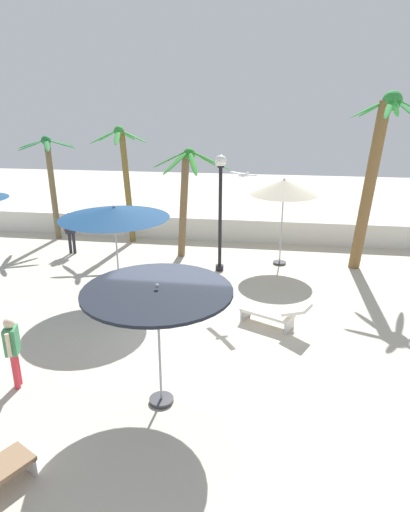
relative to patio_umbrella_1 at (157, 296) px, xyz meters
The scene contains 14 objects.
ground_plane 2.82m from the patio_umbrella_1, 85.05° to the left, with size 56.00×56.00×0.00m, color beige.
boundary_wall 11.13m from the patio_umbrella_1, 89.27° to the left, with size 25.20×0.30×0.96m, color silver.
patio_umbrella_1 is the anchor object (origin of this frame).
patio_umbrella_2 5.19m from the patio_umbrella_1, 117.93° to the left, with size 3.16×3.16×2.90m.
patio_umbrella_3 8.74m from the patio_umbrella_1, 74.08° to the left, with size 2.36×2.36×3.16m.
palm_tree_0 10.08m from the patio_umbrella_1, 57.62° to the left, with size 2.59×2.47×6.02m.
palm_tree_1 12.53m from the patio_umbrella_1, 125.16° to the left, with size 2.43×2.26×4.36m.
palm_tree_2 8.83m from the patio_umbrella_1, 97.60° to the left, with size 2.95×2.72×4.11m.
palm_tree_3 11.05m from the patio_umbrella_1, 111.24° to the left, with size 2.34×2.39×4.77m.
lamp_post_1 7.40m from the patio_umbrella_1, 87.80° to the left, with size 0.38×0.38×4.03m.
lounge_chair_0 4.55m from the patio_umbrella_1, 57.58° to the left, with size 1.90×1.30×0.81m.
guest_0 10.21m from the patio_umbrella_1, 124.07° to the left, with size 0.56×0.28×1.64m.
guest_1 3.38m from the patio_umbrella_1, behind, with size 0.34×0.54×1.59m.
seagull_0 6.24m from the patio_umbrella_1, 79.41° to the left, with size 0.88×1.04×0.14m.
Camera 1 is at (1.82, -8.77, 5.67)m, focal length 30.98 mm.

